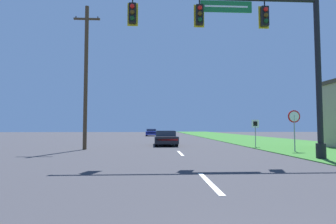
{
  "coord_description": "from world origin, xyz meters",
  "views": [
    {
      "loc": [
        -1.49,
        -1.14,
        1.51
      ],
      "look_at": [
        0.0,
        27.95,
        3.2
      ],
      "focal_mm": 28.0,
      "sensor_mm": 36.0,
      "label": 1
    }
  ],
  "objects_px": {
    "route_sign_post": "(255,127)",
    "car_ahead": "(166,138)",
    "utility_pole_near": "(86,74)",
    "signal_mast": "(263,46)",
    "stop_sign": "(294,121)",
    "far_car": "(151,132)"
  },
  "relations": [
    {
      "from": "signal_mast",
      "to": "utility_pole_near",
      "type": "relative_size",
      "value": 1.03
    },
    {
      "from": "car_ahead",
      "to": "stop_sign",
      "type": "distance_m",
      "value": 9.99
    },
    {
      "from": "utility_pole_near",
      "to": "car_ahead",
      "type": "bearing_deg",
      "value": 34.57
    },
    {
      "from": "route_sign_post",
      "to": "car_ahead",
      "type": "bearing_deg",
      "value": 157.9
    },
    {
      "from": "car_ahead",
      "to": "stop_sign",
      "type": "height_order",
      "value": "stop_sign"
    },
    {
      "from": "stop_sign",
      "to": "route_sign_post",
      "type": "height_order",
      "value": "stop_sign"
    },
    {
      "from": "route_sign_post",
      "to": "utility_pole_near",
      "type": "relative_size",
      "value": 0.2
    },
    {
      "from": "far_car",
      "to": "route_sign_post",
      "type": "relative_size",
      "value": 2.24
    },
    {
      "from": "signal_mast",
      "to": "car_ahead",
      "type": "distance_m",
      "value": 11.74
    },
    {
      "from": "route_sign_post",
      "to": "utility_pole_near",
      "type": "xyz_separation_m",
      "value": [
        -12.25,
        -1.2,
        3.59
      ]
    },
    {
      "from": "car_ahead",
      "to": "utility_pole_near",
      "type": "relative_size",
      "value": 0.44
    },
    {
      "from": "car_ahead",
      "to": "stop_sign",
      "type": "bearing_deg",
      "value": -39.86
    },
    {
      "from": "stop_sign",
      "to": "car_ahead",
      "type": "bearing_deg",
      "value": 140.14
    },
    {
      "from": "route_sign_post",
      "to": "stop_sign",
      "type": "bearing_deg",
      "value": -74.83
    },
    {
      "from": "signal_mast",
      "to": "route_sign_post",
      "type": "bearing_deg",
      "value": 71.71
    },
    {
      "from": "signal_mast",
      "to": "car_ahead",
      "type": "relative_size",
      "value": 2.36
    },
    {
      "from": "signal_mast",
      "to": "far_car",
      "type": "xyz_separation_m",
      "value": [
        -5.73,
        33.46,
        -4.81
      ]
    },
    {
      "from": "route_sign_post",
      "to": "signal_mast",
      "type": "bearing_deg",
      "value": -108.29
    },
    {
      "from": "stop_sign",
      "to": "utility_pole_near",
      "type": "height_order",
      "value": "utility_pole_near"
    },
    {
      "from": "car_ahead",
      "to": "utility_pole_near",
      "type": "bearing_deg",
      "value": -145.43
    },
    {
      "from": "car_ahead",
      "to": "far_car",
      "type": "distance_m",
      "value": 23.67
    },
    {
      "from": "signal_mast",
      "to": "far_car",
      "type": "relative_size",
      "value": 2.26
    }
  ]
}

